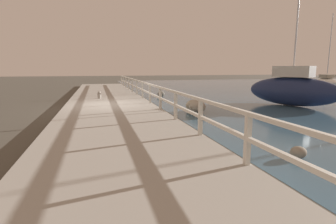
% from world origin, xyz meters
% --- Properties ---
extents(ground_plane, '(120.00, 120.00, 0.00)m').
position_xyz_m(ground_plane, '(0.00, 0.00, 0.00)').
color(ground_plane, '#4C473D').
extents(dock_walkway, '(4.35, 36.00, 0.23)m').
position_xyz_m(dock_walkway, '(0.00, 0.00, 0.12)').
color(dock_walkway, '#9E998E').
rests_on(dock_walkway, ground).
extents(railing, '(0.10, 32.50, 1.01)m').
position_xyz_m(railing, '(2.08, -0.00, 0.91)').
color(railing, silver).
rests_on(railing, dock_walkway).
extents(boulder_far_strip, '(0.77, 0.69, 0.58)m').
position_xyz_m(boulder_far_strip, '(3.80, -2.36, 0.29)').
color(boulder_far_strip, gray).
rests_on(boulder_far_strip, ground).
extents(boulder_mid_strip, '(0.75, 0.67, 0.56)m').
position_xyz_m(boulder_mid_strip, '(3.82, -1.84, 0.28)').
color(boulder_mid_strip, gray).
rests_on(boulder_mid_strip, ground).
extents(boulder_near_dock, '(0.53, 0.48, 0.40)m').
position_xyz_m(boulder_near_dock, '(3.86, 4.88, 0.20)').
color(boulder_near_dock, '#666056').
rests_on(boulder_near_dock, ground).
extents(boulder_downstream, '(0.37, 0.33, 0.28)m').
position_xyz_m(boulder_downstream, '(3.78, -8.68, 0.14)').
color(boulder_downstream, slate).
rests_on(boulder_downstream, ground).
extents(mooring_bollard, '(0.21, 0.21, 0.43)m').
position_xyz_m(mooring_bollard, '(-0.47, 2.84, 0.45)').
color(mooring_bollard, gray).
rests_on(mooring_bollard, dock_walkway).
extents(sailboat_white, '(2.30, 4.24, 7.68)m').
position_xyz_m(sailboat_white, '(23.57, 9.67, 0.60)').
color(sailboat_white, white).
rests_on(sailboat_white, water_surface).
extents(sailboat_navy, '(3.21, 5.06, 8.50)m').
position_xyz_m(sailboat_navy, '(9.66, -1.44, 0.91)').
color(sailboat_navy, '#192347').
rests_on(sailboat_navy, water_surface).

